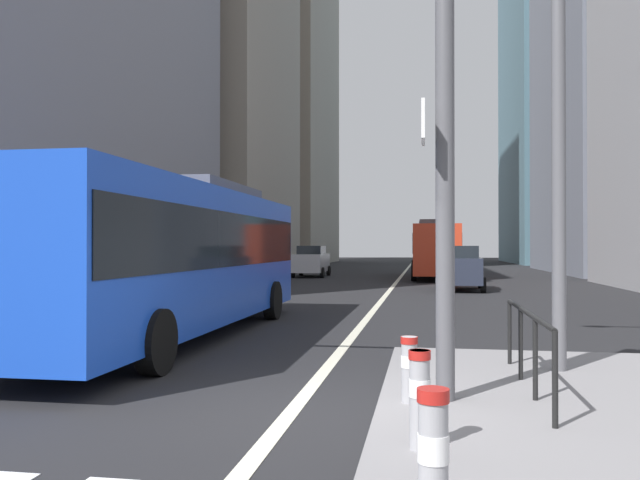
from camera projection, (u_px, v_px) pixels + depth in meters
name	position (u px, v px, depth m)	size (l,w,h in m)	color
ground_plane	(389.00, 291.00, 27.24)	(160.00, 160.00, 0.00)	black
lane_centre_line	(399.00, 279.00, 37.10)	(0.20, 80.00, 0.01)	beige
office_tower_left_far	(269.00, 21.00, 72.44)	(13.33, 20.39, 54.92)	gray
office_tower_right_far	(563.00, 17.00, 72.63)	(11.90, 22.71, 55.91)	slate
city_bus_blue_oncoming	(176.00, 251.00, 13.45)	(2.70, 11.54, 3.40)	blue
sedan_white_oncoming	(43.00, 287.00, 14.82)	(2.13, 4.34, 1.94)	silver
city_bus_red_receding	(434.00, 248.00, 38.62)	(2.86, 11.72, 3.40)	red
car_oncoming_mid	(311.00, 261.00, 40.16)	(2.13, 4.62, 1.94)	silver
car_receding_near	(460.00, 268.00, 27.83)	(2.18, 4.15, 1.94)	#232838
traffic_signal_gantry	(262.00, 67.00, 7.80)	(6.54, 0.65, 6.00)	#515156
street_lamp_post	(558.00, 15.00, 9.23)	(5.50, 0.32, 8.00)	#56565B
bollard_left	(433.00, 458.00, 3.83)	(0.20, 0.20, 0.93)	#99999E
bollard_right	(420.00, 394.00, 5.62)	(0.20, 0.20, 0.87)	#99999E
bollard_back	(409.00, 365.00, 7.30)	(0.20, 0.20, 0.75)	#99999E
pedestrian_railing	(527.00, 333.00, 7.98)	(0.06, 3.52, 0.98)	black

